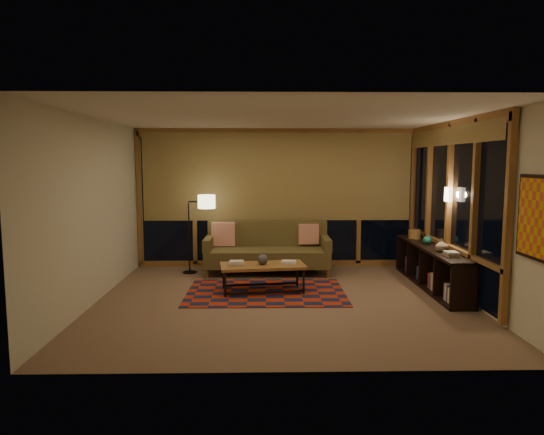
{
  "coord_description": "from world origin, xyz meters",
  "views": [
    {
      "loc": [
        -0.3,
        -7.06,
        2.06
      ],
      "look_at": [
        -0.15,
        0.22,
        1.22
      ],
      "focal_mm": 32.0,
      "sensor_mm": 36.0,
      "label": 1
    }
  ],
  "objects_px": {
    "coffee_table": "(263,278)",
    "bookshelf": "(431,267)",
    "floor_lamp": "(189,234)",
    "sofa": "(267,249)"
  },
  "relations": [
    {
      "from": "coffee_table",
      "to": "bookshelf",
      "type": "bearing_deg",
      "value": -2.09
    },
    {
      "from": "floor_lamp",
      "to": "bookshelf",
      "type": "distance_m",
      "value": 4.31
    },
    {
      "from": "coffee_table",
      "to": "bookshelf",
      "type": "height_order",
      "value": "bookshelf"
    },
    {
      "from": "coffee_table",
      "to": "floor_lamp",
      "type": "relative_size",
      "value": 0.91
    },
    {
      "from": "sofa",
      "to": "bookshelf",
      "type": "xyz_separation_m",
      "value": [
        2.69,
        -1.05,
        -0.13
      ]
    },
    {
      "from": "sofa",
      "to": "bookshelf",
      "type": "bearing_deg",
      "value": -20.29
    },
    {
      "from": "floor_lamp",
      "to": "bookshelf",
      "type": "height_order",
      "value": "floor_lamp"
    },
    {
      "from": "bookshelf",
      "to": "coffee_table",
      "type": "bearing_deg",
      "value": -174.89
    },
    {
      "from": "coffee_table",
      "to": "floor_lamp",
      "type": "xyz_separation_m",
      "value": [
        -1.36,
        1.37,
        0.51
      ]
    },
    {
      "from": "sofa",
      "to": "coffee_table",
      "type": "height_order",
      "value": "sofa"
    }
  ]
}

